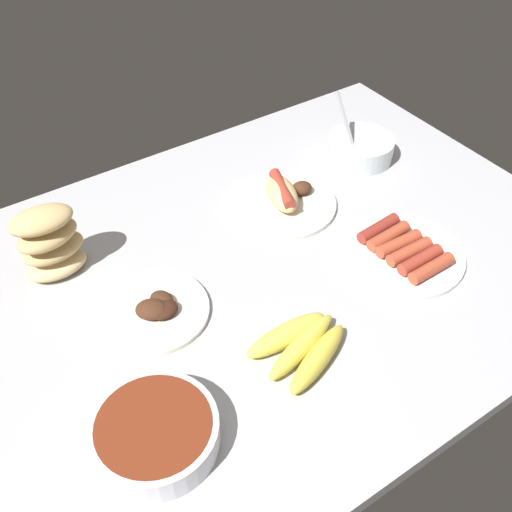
{
  "coord_description": "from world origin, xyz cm",
  "views": [
    {
      "loc": [
        49.81,
        67.31,
        80.35
      ],
      "look_at": [
        4.29,
        -0.56,
        3.0
      ],
      "focal_mm": 42.65,
      "sensor_mm": 36.0,
      "label": 1
    }
  ],
  "objects_px": {
    "bowl_chili": "(155,432)",
    "plate_hotdog_assembled": "(283,199)",
    "banana_bunch": "(301,346)",
    "plate_sausages": "(403,252)",
    "plate_grilled_meat": "(154,310)",
    "bowl_coleslaw": "(361,147)",
    "bread_stack": "(50,243)"
  },
  "relations": [
    {
      "from": "banana_bunch",
      "to": "bread_stack",
      "type": "bearing_deg",
      "value": -57.2
    },
    {
      "from": "plate_sausages",
      "to": "bowl_coleslaw",
      "type": "height_order",
      "value": "bowl_coleslaw"
    },
    {
      "from": "plate_sausages",
      "to": "bowl_coleslaw",
      "type": "xyz_separation_m",
      "value": [
        -0.15,
        -0.3,
        0.02
      ]
    },
    {
      "from": "banana_bunch",
      "to": "plate_grilled_meat",
      "type": "bearing_deg",
      "value": -52.81
    },
    {
      "from": "plate_grilled_meat",
      "to": "plate_hotdog_assembled",
      "type": "xyz_separation_m",
      "value": [
        -0.36,
        -0.12,
        0.01
      ]
    },
    {
      "from": "bowl_chili",
      "to": "plate_sausages",
      "type": "relative_size",
      "value": 0.79
    },
    {
      "from": "banana_bunch",
      "to": "bread_stack",
      "type": "xyz_separation_m",
      "value": [
        0.26,
        -0.41,
        0.05
      ]
    },
    {
      "from": "plate_grilled_meat",
      "to": "plate_hotdog_assembled",
      "type": "relative_size",
      "value": 0.87
    },
    {
      "from": "bowl_chili",
      "to": "plate_hotdog_assembled",
      "type": "distance_m",
      "value": 0.59
    },
    {
      "from": "plate_hotdog_assembled",
      "to": "bowl_coleslaw",
      "type": "xyz_separation_m",
      "value": [
        -0.25,
        -0.04,
        0.01
      ]
    },
    {
      "from": "bread_stack",
      "to": "plate_grilled_meat",
      "type": "bearing_deg",
      "value": 117.51
    },
    {
      "from": "plate_sausages",
      "to": "bowl_coleslaw",
      "type": "relative_size",
      "value": 1.54
    },
    {
      "from": "bowl_coleslaw",
      "to": "plate_hotdog_assembled",
      "type": "bearing_deg",
      "value": 9.75
    },
    {
      "from": "plate_sausages",
      "to": "plate_hotdog_assembled",
      "type": "bearing_deg",
      "value": -68.74
    },
    {
      "from": "plate_hotdog_assembled",
      "to": "bowl_coleslaw",
      "type": "relative_size",
      "value": 1.5
    },
    {
      "from": "bowl_chili",
      "to": "bread_stack",
      "type": "bearing_deg",
      "value": -91.17
    },
    {
      "from": "bowl_chili",
      "to": "plate_sausages",
      "type": "xyz_separation_m",
      "value": [
        -0.57,
        -0.09,
        -0.01
      ]
    },
    {
      "from": "banana_bunch",
      "to": "bread_stack",
      "type": "relative_size",
      "value": 1.2
    },
    {
      "from": "bread_stack",
      "to": "bowl_chili",
      "type": "bearing_deg",
      "value": 88.83
    },
    {
      "from": "bread_stack",
      "to": "plate_hotdog_assembled",
      "type": "bearing_deg",
      "value": 170.99
    },
    {
      "from": "plate_sausages",
      "to": "plate_hotdog_assembled",
      "type": "distance_m",
      "value": 0.27
    },
    {
      "from": "bowl_coleslaw",
      "to": "bread_stack",
      "type": "xyz_separation_m",
      "value": [
        0.71,
        -0.03,
        0.04
      ]
    },
    {
      "from": "banana_bunch",
      "to": "plate_sausages",
      "type": "bearing_deg",
      "value": -165.67
    },
    {
      "from": "banana_bunch",
      "to": "plate_grilled_meat",
      "type": "height_order",
      "value": "plate_grilled_meat"
    },
    {
      "from": "plate_sausages",
      "to": "plate_hotdog_assembled",
      "type": "relative_size",
      "value": 1.03
    },
    {
      "from": "plate_grilled_meat",
      "to": "bowl_chili",
      "type": "height_order",
      "value": "bowl_chili"
    },
    {
      "from": "banana_bunch",
      "to": "bowl_chili",
      "type": "bearing_deg",
      "value": 2.64
    },
    {
      "from": "bread_stack",
      "to": "plate_sausages",
      "type": "bearing_deg",
      "value": 149.67
    },
    {
      "from": "plate_grilled_meat",
      "to": "bowl_coleslaw",
      "type": "relative_size",
      "value": 1.3
    },
    {
      "from": "plate_hotdog_assembled",
      "to": "bread_stack",
      "type": "height_order",
      "value": "bread_stack"
    },
    {
      "from": "plate_sausages",
      "to": "bread_stack",
      "type": "relative_size",
      "value": 1.64
    },
    {
      "from": "bowl_chili",
      "to": "bread_stack",
      "type": "distance_m",
      "value": 0.42
    }
  ]
}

